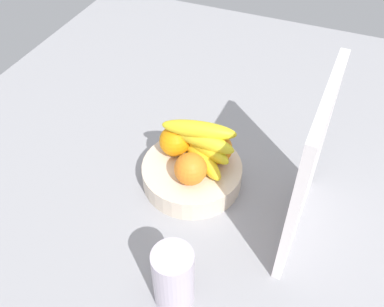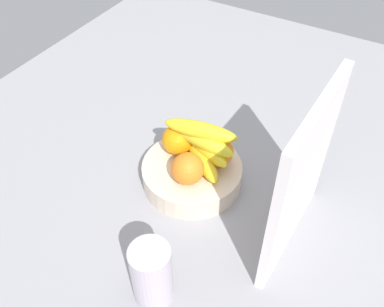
{
  "view_description": "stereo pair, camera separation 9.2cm",
  "coord_description": "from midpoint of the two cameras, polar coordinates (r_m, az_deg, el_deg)",
  "views": [
    {
      "loc": [
        61.18,
        28.8,
        76.41
      ],
      "look_at": [
        -2.02,
        2.93,
        9.24
      ],
      "focal_mm": 39.86,
      "sensor_mm": 36.0,
      "label": 1
    },
    {
      "loc": [
        57.13,
        37.04,
        76.41
      ],
      "look_at": [
        -2.02,
        2.93,
        9.24
      ],
      "focal_mm": 39.86,
      "sensor_mm": 36.0,
      "label": 2
    }
  ],
  "objects": [
    {
      "name": "fruit_bowl",
      "position": [
        1.0,
        -2.62,
        -2.82
      ],
      "size": [
        23.4,
        23.4,
        5.24
      ],
      "primitive_type": "cylinder",
      "color": "beige",
      "rests_on": "ground_plane"
    },
    {
      "name": "cutting_board",
      "position": [
        0.82,
        12.36,
        -2.13
      ],
      "size": [
        28.04,
        2.64,
        36.0
      ],
      "primitive_type": "cube",
      "rotation": [
        0.0,
        0.0,
        -0.03
      ],
      "color": "white",
      "rests_on": "ground_plane"
    },
    {
      "name": "orange_front_right",
      "position": [
        0.97,
        0.62,
        0.54
      ],
      "size": [
        7.31,
        7.31,
        7.31
      ],
      "primitive_type": "sphere",
      "color": "orange",
      "rests_on": "fruit_bowl"
    },
    {
      "name": "thermos_tumbler",
      "position": [
        0.8,
        -5.94,
        -16.41
      ],
      "size": [
        7.54,
        7.54,
        14.33
      ],
      "primitive_type": "cylinder",
      "color": "#C1B4C5",
      "rests_on": "ground_plane"
    },
    {
      "name": "banana_bunch",
      "position": [
        0.96,
        -1.61,
        1.41
      ],
      "size": [
        13.94,
        17.87,
        10.6
      ],
      "color": "yellow",
      "rests_on": "fruit_bowl"
    },
    {
      "name": "ground_plane",
      "position": [
        1.03,
        -4.49,
        -4.67
      ],
      "size": [
        180.0,
        140.0,
        3.0
      ],
      "primitive_type": "cube",
      "color": "#939398"
    },
    {
      "name": "orange_front_left",
      "position": [
        0.93,
        -3.04,
        -2.22
      ],
      "size": [
        7.31,
        7.31,
        7.31
      ],
      "primitive_type": "sphere",
      "color": "orange",
      "rests_on": "fruit_bowl"
    },
    {
      "name": "orange_center",
      "position": [
        0.99,
        -4.97,
        1.57
      ],
      "size": [
        7.31,
        7.31,
        7.31
      ],
      "primitive_type": "sphere",
      "color": "orange",
      "rests_on": "fruit_bowl"
    }
  ]
}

